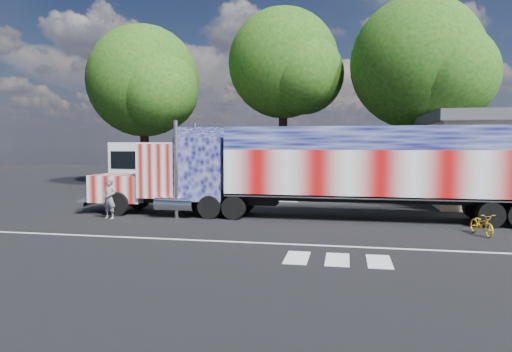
% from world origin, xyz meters
% --- Properties ---
extents(ground, '(100.00, 100.00, 0.00)m').
position_xyz_m(ground, '(0.00, 0.00, 0.00)').
color(ground, black).
extents(lane_markings, '(30.00, 2.67, 0.01)m').
position_xyz_m(lane_markings, '(1.71, -3.77, 0.01)').
color(lane_markings, silver).
rests_on(lane_markings, ground).
extents(semi_truck, '(21.13, 3.34, 4.50)m').
position_xyz_m(semi_truck, '(3.05, 2.85, 2.32)').
color(semi_truck, black).
rests_on(semi_truck, ground).
extents(coach_bus, '(12.15, 2.83, 3.53)m').
position_xyz_m(coach_bus, '(-4.63, 9.69, 1.83)').
color(coach_bus, silver).
rests_on(coach_bus, ground).
extents(woman, '(0.74, 0.55, 1.85)m').
position_xyz_m(woman, '(-6.42, 0.75, 0.92)').
color(woman, slate).
rests_on(woman, ground).
extents(bicycle, '(0.91, 1.67, 0.83)m').
position_xyz_m(bicycle, '(9.27, -0.01, 0.41)').
color(bicycle, gold).
rests_on(bicycle, ground).
extents(tree_n_mid, '(9.28, 8.83, 14.35)m').
position_xyz_m(tree_n_mid, '(-0.70, 18.65, 9.87)').
color(tree_n_mid, black).
rests_on(tree_n_mid, ground).
extents(tree_ne_a, '(9.85, 9.38, 13.89)m').
position_xyz_m(tree_ne_a, '(9.25, 16.25, 9.14)').
color(tree_ne_a, black).
rests_on(tree_ne_a, ground).
extents(tree_nw_a, '(9.59, 9.13, 13.18)m').
position_xyz_m(tree_nw_a, '(-12.10, 17.13, 8.56)').
color(tree_nw_a, black).
rests_on(tree_nw_a, ground).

